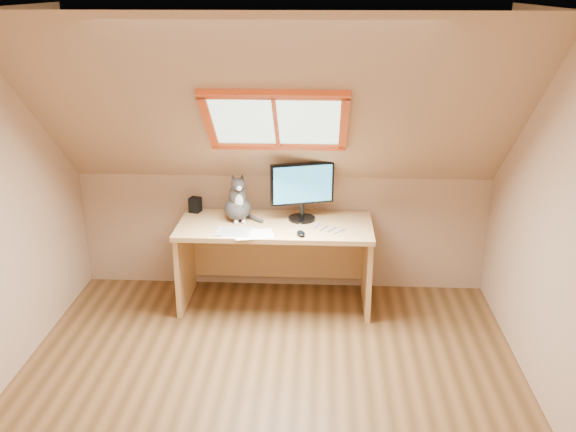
{
  "coord_description": "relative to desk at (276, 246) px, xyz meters",
  "views": [
    {
      "loc": [
        0.33,
        -3.43,
        2.54
      ],
      "look_at": [
        0.09,
        1.0,
        0.92
      ],
      "focal_mm": 40.0,
      "sensor_mm": 36.0,
      "label": 1
    }
  ],
  "objects": [
    {
      "name": "papers",
      "position": [
        -0.2,
        -0.33,
        0.22
      ],
      "size": [
        0.33,
        0.27,
        0.0
      ],
      "color": "white",
      "rests_on": "desk"
    },
    {
      "name": "desk_speaker",
      "position": [
        -0.69,
        0.18,
        0.28
      ],
      "size": [
        0.11,
        0.11,
        0.13
      ],
      "primitive_type": "cube",
      "rotation": [
        0.0,
        0.0,
        -0.28
      ],
      "color": "black",
      "rests_on": "desk"
    },
    {
      "name": "mouse",
      "position": [
        0.22,
        -0.31,
        0.24
      ],
      "size": [
        0.09,
        0.12,
        0.03
      ],
      "primitive_type": "ellipsoid",
      "rotation": [
        0.0,
        0.0,
        0.25
      ],
      "color": "black",
      "rests_on": "desk"
    },
    {
      "name": "room_shell",
      "position": [
        0.04,
        -1.54,
        0.94
      ],
      "size": [
        3.52,
        3.52,
        2.41
      ],
      "color": "tan",
      "rests_on": "ground"
    },
    {
      "name": "desk",
      "position": [
        0.0,
        0.0,
        0.0
      ],
      "size": [
        1.56,
        0.68,
        0.71
      ],
      "color": "tan",
      "rests_on": "ground"
    },
    {
      "name": "cables",
      "position": [
        0.33,
        -0.19,
        0.22
      ],
      "size": [
        0.51,
        0.26,
        0.01
      ],
      "color": "silver",
      "rests_on": "desk"
    },
    {
      "name": "monitor",
      "position": [
        0.21,
        0.04,
        0.5
      ],
      "size": [
        0.51,
        0.22,
        0.48
      ],
      "color": "black",
      "rests_on": "desk"
    },
    {
      "name": "graphics_tablet",
      "position": [
        -0.31,
        -0.27,
        0.23
      ],
      "size": [
        0.27,
        0.19,
        0.01
      ],
      "primitive_type": "cube",
      "rotation": [
        0.0,
        0.0,
        -0.01
      ],
      "color": "#B2B2B7",
      "rests_on": "desk"
    },
    {
      "name": "cat",
      "position": [
        -0.31,
        0.01,
        0.36
      ],
      "size": [
        0.28,
        0.31,
        0.4
      ],
      "color": "#3F3B38",
      "rests_on": "desk"
    },
    {
      "name": "ground",
      "position": [
        0.04,
        -1.45,
        -0.49
      ],
      "size": [
        3.5,
        3.5,
        0.0
      ],
      "primitive_type": "plane",
      "color": "brown",
      "rests_on": "ground"
    }
  ]
}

